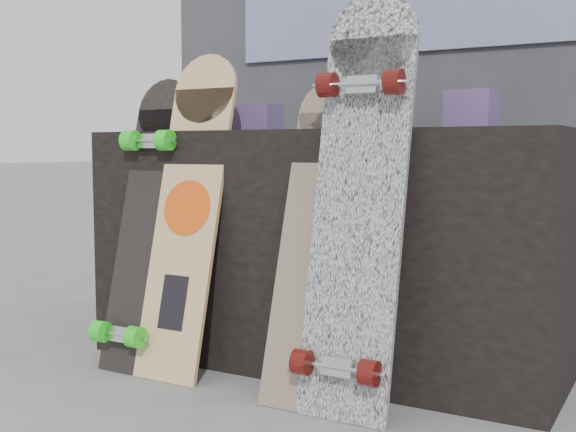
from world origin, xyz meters
The scene contains 10 objects.
ground centered at (0.00, 0.00, 0.00)m, with size 60.00×60.00×0.00m, color slate.
vendor_table centered at (0.00, 0.50, 0.40)m, with size 1.60×0.60×0.80m, color black.
booth centered at (0.00, 1.35, 1.10)m, with size 2.40×0.22×2.20m.
merch_box_purple centered at (-0.30, 0.51, 0.85)m, with size 0.18×0.12×0.10m, color #3D3165.
merch_box_small centered at (0.49, 0.52, 0.86)m, with size 0.14×0.14×0.12m, color #3D3165.
merch_box_flat centered at (0.03, 0.66, 0.83)m, with size 0.22×0.10×0.06m, color #D1B78C.
longboard_geisha centered at (-0.35, 0.17, 0.56)m, with size 0.24×0.29×1.06m.
longboard_celtic centered at (0.13, 0.15, 0.51)m, with size 0.21×0.29×0.95m.
longboard_cascadia centered at (0.29, 0.11, 0.62)m, with size 0.27×0.31×1.19m.
skateboard_dark centered at (-0.51, 0.15, 0.51)m, with size 0.22×0.33×0.99m.
Camera 1 is at (1.10, -1.73, 0.74)m, focal length 45.00 mm.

